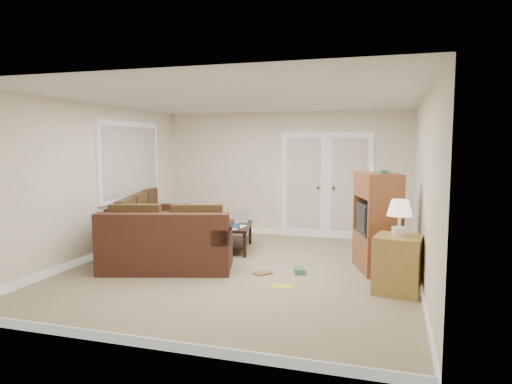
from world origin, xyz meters
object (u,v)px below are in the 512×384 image
(sectional_sofa, at_px, (159,237))
(coffee_table, at_px, (235,236))
(side_cabinet, at_px, (398,259))
(tv_armoire, at_px, (377,221))

(sectional_sofa, xyz_separation_m, coffee_table, (1.00, 0.87, -0.10))
(side_cabinet, bearing_deg, tv_armoire, 116.67)
(sectional_sofa, relative_size, tv_armoire, 1.96)
(sectional_sofa, bearing_deg, side_cabinet, -27.13)
(sectional_sofa, distance_m, coffee_table, 1.33)
(sectional_sofa, relative_size, side_cabinet, 2.59)
(tv_armoire, bearing_deg, side_cabinet, -90.67)
(tv_armoire, relative_size, side_cabinet, 1.32)
(sectional_sofa, bearing_deg, tv_armoire, -12.14)
(sectional_sofa, distance_m, side_cabinet, 3.80)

